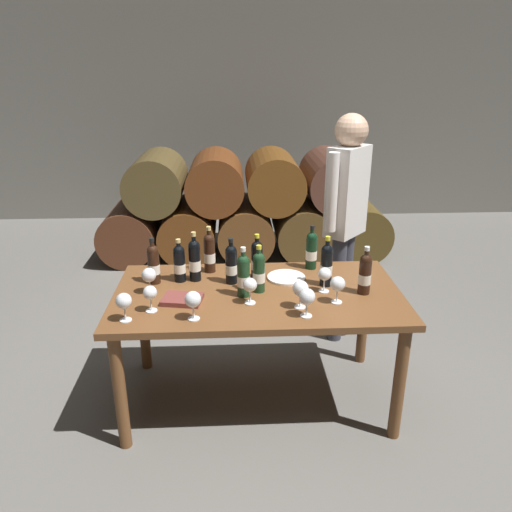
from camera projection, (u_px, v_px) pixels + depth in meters
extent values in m
plane|color=#66635E|center=(258.00, 397.00, 3.19)|extent=(14.00, 14.00, 0.00)
cube|color=slate|center=(241.00, 113.00, 6.58)|extent=(10.00, 0.24, 2.80)
cylinder|color=#542D1A|center=(132.00, 230.00, 5.44)|extent=(0.60, 0.90, 0.60)
cylinder|color=brown|center=(189.00, 229.00, 5.47)|extent=(0.60, 0.90, 0.60)
cylinder|color=brown|center=(245.00, 228.00, 5.50)|extent=(0.60, 0.90, 0.60)
cylinder|color=brown|center=(301.00, 227.00, 5.53)|extent=(0.60, 0.90, 0.60)
cylinder|color=#53401B|center=(356.00, 227.00, 5.55)|extent=(0.60, 0.90, 0.60)
cylinder|color=brown|center=(157.00, 181.00, 5.25)|extent=(0.60, 0.90, 0.60)
cylinder|color=brown|center=(216.00, 181.00, 5.28)|extent=(0.60, 0.90, 0.60)
cylinder|color=brown|center=(274.00, 180.00, 5.31)|extent=(0.60, 0.90, 0.60)
cylinder|color=brown|center=(331.00, 179.00, 5.34)|extent=(0.60, 0.90, 0.60)
cube|color=brown|center=(258.00, 295.00, 2.92)|extent=(1.70, 0.90, 0.04)
cylinder|color=brown|center=(120.00, 393.00, 2.66)|extent=(0.07, 0.07, 0.72)
cylinder|color=brown|center=(399.00, 384.00, 2.73)|extent=(0.07, 0.07, 0.72)
cylinder|color=brown|center=(143.00, 322.00, 3.38)|extent=(0.07, 0.07, 0.72)
cylinder|color=brown|center=(364.00, 317.00, 3.46)|extent=(0.07, 0.07, 0.72)
cylinder|color=black|center=(326.00, 268.00, 2.96)|extent=(0.07, 0.07, 0.22)
sphere|color=black|center=(327.00, 250.00, 2.92)|extent=(0.07, 0.07, 0.07)
cylinder|color=black|center=(327.00, 246.00, 2.91)|extent=(0.03, 0.03, 0.07)
cylinder|color=gold|center=(328.00, 238.00, 2.89)|extent=(0.03, 0.03, 0.03)
cylinder|color=silver|center=(326.00, 270.00, 2.96)|extent=(0.07, 0.07, 0.07)
cylinder|color=#19381E|center=(243.00, 279.00, 2.82)|extent=(0.07, 0.07, 0.21)
sphere|color=#19381E|center=(243.00, 261.00, 2.78)|extent=(0.07, 0.07, 0.07)
cylinder|color=#19381E|center=(243.00, 257.00, 2.77)|extent=(0.03, 0.03, 0.07)
cylinder|color=silver|center=(243.00, 249.00, 2.76)|extent=(0.03, 0.03, 0.02)
cylinder|color=silver|center=(243.00, 281.00, 2.83)|extent=(0.07, 0.07, 0.06)
cylinder|color=black|center=(257.00, 263.00, 3.06)|extent=(0.07, 0.07, 0.20)
sphere|color=black|center=(257.00, 247.00, 3.03)|extent=(0.07, 0.07, 0.07)
cylinder|color=black|center=(257.00, 243.00, 3.02)|extent=(0.03, 0.03, 0.06)
cylinder|color=gold|center=(257.00, 236.00, 3.00)|extent=(0.03, 0.03, 0.02)
cylinder|color=silver|center=(257.00, 264.00, 3.07)|extent=(0.07, 0.07, 0.06)
cylinder|color=black|center=(365.00, 277.00, 2.86)|extent=(0.07, 0.07, 0.20)
sphere|color=black|center=(366.00, 260.00, 2.82)|extent=(0.07, 0.07, 0.07)
cylinder|color=black|center=(367.00, 256.00, 2.81)|extent=(0.03, 0.03, 0.06)
cylinder|color=silver|center=(367.00, 249.00, 2.79)|extent=(0.03, 0.03, 0.02)
cylinder|color=silver|center=(364.00, 279.00, 2.86)|extent=(0.07, 0.07, 0.06)
cylinder|color=black|center=(210.00, 256.00, 3.16)|extent=(0.07, 0.07, 0.21)
sphere|color=black|center=(209.00, 239.00, 3.12)|extent=(0.07, 0.07, 0.07)
cylinder|color=black|center=(209.00, 235.00, 3.11)|extent=(0.03, 0.03, 0.07)
cylinder|color=tan|center=(209.00, 228.00, 3.09)|extent=(0.03, 0.03, 0.02)
cylinder|color=silver|center=(210.00, 258.00, 3.16)|extent=(0.07, 0.07, 0.06)
cylinder|color=black|center=(180.00, 266.00, 3.02)|extent=(0.07, 0.07, 0.19)
sphere|color=black|center=(179.00, 251.00, 2.99)|extent=(0.07, 0.07, 0.07)
cylinder|color=black|center=(178.00, 247.00, 2.98)|extent=(0.03, 0.03, 0.06)
cylinder|color=tan|center=(178.00, 241.00, 2.96)|extent=(0.03, 0.03, 0.02)
cylinder|color=silver|center=(180.00, 268.00, 3.03)|extent=(0.07, 0.07, 0.06)
cylinder|color=#19381E|center=(259.00, 275.00, 2.88)|extent=(0.07, 0.07, 0.20)
sphere|color=#19381E|center=(259.00, 258.00, 2.84)|extent=(0.07, 0.07, 0.07)
cylinder|color=#19381E|center=(259.00, 254.00, 2.84)|extent=(0.03, 0.03, 0.06)
cylinder|color=gold|center=(259.00, 247.00, 2.82)|extent=(0.03, 0.03, 0.02)
cylinder|color=silver|center=(259.00, 277.00, 2.89)|extent=(0.07, 0.07, 0.06)
cylinder|color=black|center=(154.00, 267.00, 2.99)|extent=(0.07, 0.07, 0.20)
sphere|color=black|center=(152.00, 251.00, 2.96)|extent=(0.07, 0.07, 0.07)
cylinder|color=black|center=(152.00, 247.00, 2.95)|extent=(0.03, 0.03, 0.06)
cylinder|color=black|center=(152.00, 240.00, 2.93)|extent=(0.03, 0.03, 0.02)
cylinder|color=silver|center=(154.00, 269.00, 3.00)|extent=(0.07, 0.07, 0.06)
cylinder|color=black|center=(195.00, 264.00, 3.03)|extent=(0.07, 0.07, 0.22)
sphere|color=black|center=(194.00, 246.00, 2.99)|extent=(0.07, 0.07, 0.07)
cylinder|color=black|center=(194.00, 241.00, 2.98)|extent=(0.03, 0.03, 0.07)
cylinder|color=tan|center=(193.00, 234.00, 2.96)|extent=(0.03, 0.03, 0.03)
cylinder|color=silver|center=(195.00, 265.00, 3.04)|extent=(0.07, 0.07, 0.07)
cylinder|color=black|center=(231.00, 268.00, 3.00)|extent=(0.07, 0.07, 0.20)
sphere|color=black|center=(231.00, 251.00, 2.96)|extent=(0.07, 0.07, 0.07)
cylinder|color=black|center=(231.00, 247.00, 2.95)|extent=(0.03, 0.03, 0.06)
cylinder|color=black|center=(231.00, 240.00, 2.93)|extent=(0.03, 0.03, 0.02)
cylinder|color=silver|center=(231.00, 269.00, 3.00)|extent=(0.07, 0.07, 0.06)
cylinder|color=black|center=(311.00, 253.00, 3.21)|extent=(0.07, 0.07, 0.21)
sphere|color=black|center=(312.00, 238.00, 3.17)|extent=(0.07, 0.07, 0.07)
cylinder|color=black|center=(312.00, 234.00, 3.16)|extent=(0.03, 0.03, 0.06)
cylinder|color=black|center=(312.00, 227.00, 3.15)|extent=(0.03, 0.03, 0.02)
cylinder|color=silver|center=(311.00, 255.00, 3.22)|extent=(0.07, 0.07, 0.06)
cylinder|color=white|center=(152.00, 311.00, 2.68)|extent=(0.06, 0.06, 0.00)
cylinder|color=white|center=(151.00, 304.00, 2.67)|extent=(0.01, 0.01, 0.07)
sphere|color=white|center=(150.00, 293.00, 2.64)|extent=(0.08, 0.08, 0.08)
cylinder|color=white|center=(194.00, 319.00, 2.60)|extent=(0.06, 0.06, 0.00)
cylinder|color=white|center=(194.00, 312.00, 2.58)|extent=(0.01, 0.01, 0.07)
sphere|color=white|center=(193.00, 299.00, 2.56)|extent=(0.09, 0.09, 0.09)
cylinder|color=white|center=(336.00, 302.00, 2.78)|extent=(0.06, 0.06, 0.00)
cylinder|color=white|center=(337.00, 296.00, 2.77)|extent=(0.01, 0.01, 0.07)
sphere|color=white|center=(338.00, 284.00, 2.74)|extent=(0.09, 0.09, 0.09)
cylinder|color=white|center=(150.00, 293.00, 2.89)|extent=(0.06, 0.06, 0.00)
cylinder|color=white|center=(150.00, 286.00, 2.88)|extent=(0.01, 0.01, 0.07)
sphere|color=white|center=(149.00, 275.00, 2.85)|extent=(0.09, 0.09, 0.09)
cylinder|color=white|center=(306.00, 316.00, 2.63)|extent=(0.06, 0.06, 0.00)
cylinder|color=white|center=(306.00, 309.00, 2.61)|extent=(0.01, 0.01, 0.07)
sphere|color=white|center=(307.00, 296.00, 2.59)|extent=(0.09, 0.09, 0.09)
cylinder|color=white|center=(300.00, 307.00, 2.72)|extent=(0.06, 0.06, 0.00)
cylinder|color=white|center=(300.00, 301.00, 2.71)|extent=(0.01, 0.01, 0.07)
sphere|color=white|center=(301.00, 288.00, 2.68)|extent=(0.09, 0.09, 0.09)
cylinder|color=white|center=(324.00, 291.00, 2.91)|extent=(0.06, 0.06, 0.00)
cylinder|color=white|center=(324.00, 285.00, 2.90)|extent=(0.01, 0.01, 0.07)
sphere|color=white|center=(325.00, 274.00, 2.87)|extent=(0.08, 0.08, 0.08)
cylinder|color=white|center=(126.00, 320.00, 2.59)|extent=(0.06, 0.06, 0.00)
cylinder|color=white|center=(125.00, 313.00, 2.57)|extent=(0.01, 0.01, 0.07)
sphere|color=white|center=(124.00, 301.00, 2.54)|extent=(0.08, 0.08, 0.08)
cylinder|color=white|center=(250.00, 303.00, 2.77)|extent=(0.06, 0.06, 0.00)
cylinder|color=white|center=(250.00, 296.00, 2.76)|extent=(0.01, 0.01, 0.07)
sphere|color=white|center=(250.00, 285.00, 2.73)|extent=(0.08, 0.08, 0.08)
cube|color=brown|center=(182.00, 299.00, 2.79)|extent=(0.24, 0.20, 0.03)
cylinder|color=white|center=(286.00, 277.00, 3.09)|extent=(0.24, 0.24, 0.01)
cylinder|color=#383842|center=(344.00, 284.00, 3.80)|extent=(0.11, 0.11, 0.85)
cylinder|color=#383842|center=(337.00, 289.00, 3.72)|extent=(0.11, 0.11, 0.85)
cube|color=silver|center=(347.00, 191.00, 3.49)|extent=(0.35, 0.36, 0.64)
cylinder|color=silver|center=(362.00, 182.00, 3.63)|extent=(0.08, 0.08, 0.54)
cylinder|color=silver|center=(332.00, 193.00, 3.32)|extent=(0.08, 0.08, 0.54)
sphere|color=tan|center=(351.00, 130.00, 3.33)|extent=(0.23, 0.23, 0.23)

